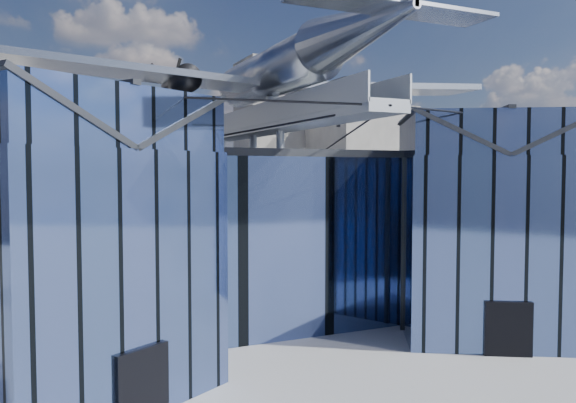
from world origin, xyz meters
name	(u,v)px	position (x,y,z in m)	size (l,w,h in m)	color
ground_plane	(305,352)	(0.00, 0.00, 0.00)	(120.00, 120.00, 0.00)	gray
museum	(261,227)	(0.00, 5.82, 5.54)	(32.88, 24.50, 17.60)	#4B6198
bg_towers	(146,162)	(1.45, 50.49, 10.01)	(77.00, 24.50, 26.00)	gray
tree_plaza_e	(560,254)	(18.80, 1.33, 3.43)	(3.49, 3.49, 5.07)	black
tree_side_e	(561,224)	(31.48, 11.84, 4.01)	(4.60, 4.60, 5.92)	black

